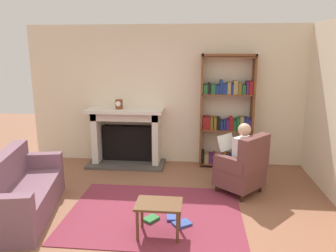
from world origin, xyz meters
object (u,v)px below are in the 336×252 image
Objects in this scene: mantel_clock at (119,104)px; seated_reader at (238,154)px; armchair_reading at (243,168)px; sofa_floral at (20,193)px; side_table at (159,208)px; fireplace at (127,135)px; bookshelf at (227,115)px.

mantel_clock is 0.16× the size of seated_reader.
sofa_floral is at bearing -30.86° from armchair_reading.
side_table is at bearing -66.25° from mantel_clock.
mantel_clock reaches higher than fireplace.
fireplace is 2.32m from seated_reader.
sofa_floral is (-1.00, -2.21, -0.27)m from fireplace.
mantel_clock is 2.45m from seated_reader.
seated_reader is at bearing -28.87° from fireplace.
mantel_clock is 0.08× the size of bookshelf.
side_table is (1.95, -0.32, 0.05)m from sofa_floral.
armchair_reading is 0.85× the size of seated_reader.
mantel_clock is 2.45m from sofa_floral.
side_table is at bearing 3.67° from seated_reader.
armchair_reading reaches higher than sofa_floral.
bookshelf is 1.22m from seated_reader.
armchair_reading is at bearing -29.46° from fireplace.
mantel_clock reaches higher than armchair_reading.
fireplace reaches higher than sofa_floral.
seated_reader is at bearing -85.33° from bookshelf.
armchair_reading is at bearing -81.57° from bookshelf.
bookshelf is 3.85× the size of side_table.
armchair_reading reaches higher than side_table.
mantel_clock is at bearing -74.21° from seated_reader.
bookshelf is (2.05, 0.14, -0.20)m from mantel_clock.
sofa_floral is at bearing -29.06° from seated_reader.
bookshelf is at bearing 3.79° from mantel_clock.
bookshelf reaches higher than armchair_reading.
fireplace is 0.83× the size of sofa_floral.
mantel_clock is at bearing -137.89° from fireplace.
bookshelf is at bearing 68.96° from side_table.
fireplace is 1.32× the size of seated_reader.
mantel_clock is at bearing -176.21° from bookshelf.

